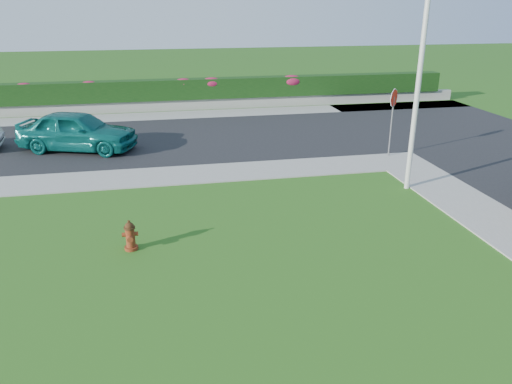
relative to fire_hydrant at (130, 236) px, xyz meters
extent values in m
plane|color=black|center=(2.84, -3.60, -0.37)|extent=(120.00, 120.00, 0.00)
cube|color=black|center=(-2.16, 10.40, -0.35)|extent=(26.00, 8.00, 0.04)
cube|color=gray|center=(-3.16, 5.40, -0.35)|extent=(24.00, 2.00, 0.04)
cube|color=gray|center=(9.84, 5.40, -0.35)|extent=(2.00, 2.00, 0.04)
cube|color=gray|center=(1.84, 15.40, -0.35)|extent=(34.00, 2.00, 0.04)
cube|color=gray|center=(1.84, 16.90, -0.07)|extent=(34.00, 0.40, 0.60)
cube|color=black|center=(1.84, 17.00, 0.78)|extent=(32.00, 0.90, 1.10)
cylinder|color=#58170D|center=(0.00, 0.01, -0.33)|extent=(0.33, 0.33, 0.08)
cylinder|color=#58170D|center=(0.00, 0.01, -0.04)|extent=(0.22, 0.22, 0.51)
cylinder|color=black|center=(0.00, 0.01, 0.22)|extent=(0.27, 0.27, 0.05)
sphere|color=black|center=(0.00, 0.01, 0.25)|extent=(0.22, 0.22, 0.22)
cylinder|color=black|center=(0.00, 0.01, 0.37)|extent=(0.07, 0.07, 0.07)
cylinder|color=#58170D|center=(-0.15, 0.01, 0.04)|extent=(0.10, 0.11, 0.11)
cylinder|color=#58170D|center=(0.15, 0.01, 0.04)|extent=(0.10, 0.11, 0.11)
cylinder|color=#58170D|center=(0.00, -0.14, -0.02)|extent=(0.15, 0.12, 0.15)
imported|color=#0C605B|center=(-2.36, 9.34, 0.48)|extent=(5.09, 3.37, 1.61)
cylinder|color=silver|center=(8.73, 2.68, 2.54)|extent=(0.16, 0.16, 5.81)
cylinder|color=slate|center=(9.72, 6.15, 0.81)|extent=(0.06, 0.06, 2.36)
cylinder|color=red|center=(9.72, 6.15, 1.94)|extent=(0.52, 0.50, 0.69)
cylinder|color=white|center=(9.72, 6.15, 1.94)|extent=(0.54, 0.51, 0.73)
ellipsoid|color=#B91F5A|center=(-5.91, 16.90, 1.12)|extent=(1.04, 0.67, 0.52)
ellipsoid|color=#B91F5A|center=(-2.63, 16.90, 1.12)|extent=(1.07, 0.69, 0.53)
ellipsoid|color=#B91F5A|center=(2.40, 16.90, 1.11)|extent=(1.10, 0.71, 0.55)
ellipsoid|color=#B91F5A|center=(3.98, 16.90, 1.09)|extent=(1.23, 0.79, 0.62)
ellipsoid|color=#B91F5A|center=(8.63, 16.90, 1.06)|extent=(1.35, 0.87, 0.68)
camera|label=1|loc=(0.86, -11.40, 5.36)|focal=35.00mm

